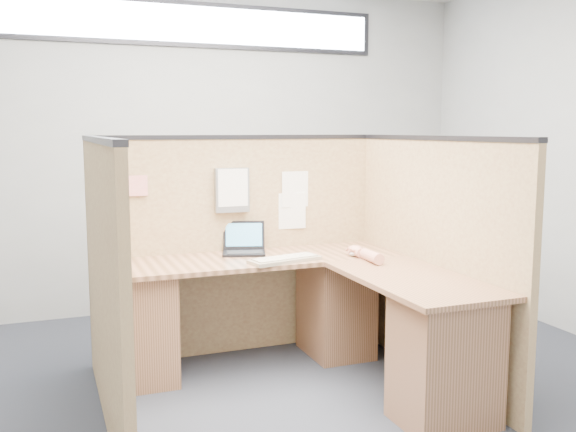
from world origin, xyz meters
name	(u,v)px	position (x,y,z in m)	size (l,w,h in m)	color
floor	(291,403)	(0.00, 0.00, 0.00)	(5.00, 5.00, 0.00)	#21232F
wall_back	(197,149)	(0.00, 2.25, 1.40)	(5.00, 5.00, 0.00)	#979A9C
clerestory_window	(195,24)	(0.00, 2.23, 2.45)	(3.30, 0.04, 0.38)	#232328
cubicle_partitions	(266,259)	(0.00, 0.43, 0.77)	(2.06, 1.83, 1.53)	#886244
l_desk	(302,320)	(0.18, 0.29, 0.39)	(1.95, 1.75, 0.73)	brown
laptop	(242,245)	(-0.03, 0.86, 0.78)	(0.34, 0.35, 0.21)	black
keyboard	(285,259)	(0.14, 0.48, 0.75)	(0.49, 0.25, 0.03)	gray
mouse	(355,253)	(0.64, 0.48, 0.75)	(0.11, 0.07, 0.04)	silver
hand_forearm	(366,254)	(0.65, 0.34, 0.77)	(0.11, 0.38, 0.08)	tan
blue_poster	(108,165)	(-0.88, 0.97, 1.34)	(0.19, 0.00, 0.25)	navy
american_flag	(128,188)	(-0.76, 0.96, 1.19)	(0.21, 0.01, 0.36)	olive
file_holder	(232,190)	(-0.07, 0.94, 1.16)	(0.24, 0.05, 0.30)	slate
paper_left	(295,189)	(0.41, 0.97, 1.14)	(0.20, 0.00, 0.25)	white
paper_right	(292,211)	(0.39, 0.97, 0.99)	(0.20, 0.00, 0.26)	white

